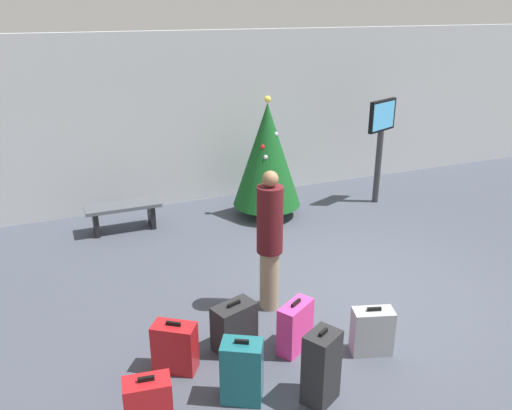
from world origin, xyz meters
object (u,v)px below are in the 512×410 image
at_px(holiday_tree, 267,155).
at_px(suitcase_1, 295,327).
at_px(suitcase_2, 175,347).
at_px(flight_info_kiosk, 381,133).
at_px(traveller_0, 270,238).
at_px(suitcase_3, 234,326).
at_px(waiting_bench, 123,211).
at_px(suitcase_5, 321,367).
at_px(suitcase_4, 372,331).
at_px(suitcase_6, 242,371).

height_order(holiday_tree, suitcase_1, holiday_tree).
bearing_deg(suitcase_2, holiday_tree, 54.20).
xyz_separation_m(flight_info_kiosk, traveller_0, (-3.51, -2.75, -0.40)).
distance_m(flight_info_kiosk, suitcase_3, 5.52).
bearing_deg(holiday_tree, suitcase_2, -125.80).
xyz_separation_m(flight_info_kiosk, suitcase_3, (-4.22, -3.38, -1.11)).
bearing_deg(waiting_bench, suitcase_3, -80.64).
relative_size(flight_info_kiosk, suitcase_5, 2.49).
xyz_separation_m(holiday_tree, suitcase_4, (-0.54, -4.23, -0.89)).
distance_m(traveller_0, suitcase_4, 1.64).
xyz_separation_m(waiting_bench, suitcase_1, (1.26, -4.14, -0.06)).
xyz_separation_m(flight_info_kiosk, waiting_bench, (-4.86, 0.46, -1.04)).
bearing_deg(flight_info_kiosk, suitcase_5, -129.56).
xyz_separation_m(suitcase_2, suitcase_3, (0.72, 0.13, -0.00)).
bearing_deg(suitcase_3, suitcase_2, -170.09).
bearing_deg(waiting_bench, suitcase_5, -77.23).
relative_size(waiting_bench, suitcase_3, 2.15).
xyz_separation_m(traveller_0, suitcase_6, (-0.93, -1.45, -0.66)).
bearing_deg(suitcase_4, flight_info_kiosk, 55.14).
distance_m(suitcase_1, suitcase_3, 0.69).
distance_m(suitcase_2, suitcase_4, 2.19).
height_order(holiday_tree, suitcase_5, holiday_tree).
bearing_deg(suitcase_1, suitcase_2, 172.85).
bearing_deg(suitcase_1, suitcase_6, -147.90).
bearing_deg(suitcase_2, suitcase_6, -54.26).
bearing_deg(flight_info_kiosk, suitcase_4, -124.86).
height_order(flight_info_kiosk, suitcase_3, flight_info_kiosk).
height_order(suitcase_4, suitcase_6, suitcase_6).
relative_size(suitcase_1, suitcase_5, 0.77).
bearing_deg(suitcase_2, traveller_0, 27.88).
height_order(suitcase_3, suitcase_4, suitcase_3).
relative_size(suitcase_1, suitcase_6, 0.90).
bearing_deg(suitcase_3, holiday_tree, 61.44).
bearing_deg(suitcase_3, traveller_0, 41.63).
distance_m(holiday_tree, flight_info_kiosk, 2.30).
xyz_separation_m(suitcase_3, suitcase_4, (1.40, -0.67, -0.01)).
relative_size(suitcase_3, suitcase_6, 0.85).
bearing_deg(holiday_tree, suitcase_6, -116.18).
xyz_separation_m(waiting_bench, suitcase_5, (1.13, -4.97, 0.04)).
relative_size(traveller_0, suitcase_5, 2.28).
distance_m(flight_info_kiosk, waiting_bench, 4.99).
bearing_deg(flight_info_kiosk, traveller_0, -141.92).
distance_m(waiting_bench, suitcase_6, 4.69).
relative_size(waiting_bench, suitcase_1, 2.03).
xyz_separation_m(suitcase_2, suitcase_5, (1.21, -1.00, 0.11)).
relative_size(traveller_0, suitcase_1, 2.97).
distance_m(flight_info_kiosk, suitcase_6, 6.21).
xyz_separation_m(suitcase_1, suitcase_6, (-0.84, -0.53, 0.04)).
relative_size(flight_info_kiosk, traveller_0, 1.09).
bearing_deg(suitcase_2, suitcase_3, 9.91).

